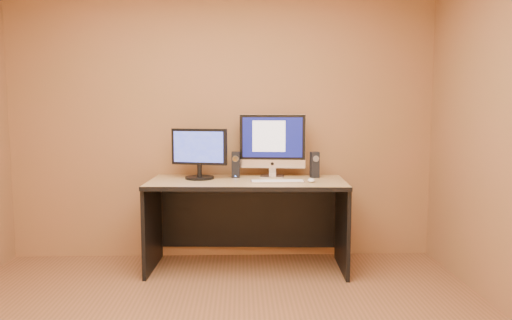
% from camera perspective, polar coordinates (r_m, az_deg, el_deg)
% --- Properties ---
extents(walls, '(4.00, 4.00, 2.60)m').
position_cam_1_polar(walls, '(2.75, -5.36, 3.18)').
color(walls, brown).
rests_on(walls, ground).
extents(desk, '(1.75, 0.83, 0.79)m').
position_cam_1_polar(desk, '(4.45, -1.03, -7.43)').
color(desk, tan).
rests_on(desk, ground).
extents(imac, '(0.63, 0.29, 0.59)m').
position_cam_1_polar(imac, '(4.57, 1.88, 1.72)').
color(imac, '#BAB9BE').
rests_on(imac, desk).
extents(second_monitor, '(0.56, 0.37, 0.45)m').
position_cam_1_polar(second_monitor, '(4.47, -6.49, 0.70)').
color(second_monitor, black).
rests_on(second_monitor, desk).
extents(speaker_left, '(0.07, 0.08, 0.24)m').
position_cam_1_polar(speaker_left, '(4.55, -2.34, -0.54)').
color(speaker_left, black).
rests_on(speaker_left, desk).
extents(speaker_right, '(0.08, 0.09, 0.24)m').
position_cam_1_polar(speaker_right, '(4.57, 6.71, -0.54)').
color(speaker_right, black).
rests_on(speaker_right, desk).
extents(keyboard, '(0.46, 0.13, 0.02)m').
position_cam_1_polar(keyboard, '(4.27, 2.47, -2.45)').
color(keyboard, silver).
rests_on(keyboard, desk).
extents(mouse, '(0.07, 0.11, 0.04)m').
position_cam_1_polar(mouse, '(4.29, 6.33, -2.31)').
color(mouse, white).
rests_on(mouse, desk).
extents(cable_a, '(0.05, 0.23, 0.01)m').
position_cam_1_polar(cable_a, '(4.66, 2.09, -1.78)').
color(cable_a, black).
rests_on(cable_a, desk).
extents(cable_b, '(0.11, 0.17, 0.01)m').
position_cam_1_polar(cable_b, '(4.70, 1.37, -1.71)').
color(cable_b, black).
rests_on(cable_b, desk).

